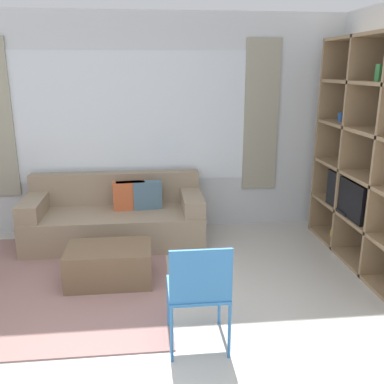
# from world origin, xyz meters

# --- Properties ---
(ground_plane) EXTENTS (16.00, 16.00, 0.00)m
(ground_plane) POSITION_xyz_m (0.00, 0.00, 0.00)
(ground_plane) COLOR beige
(wall_back) EXTENTS (6.54, 0.11, 2.70)m
(wall_back) POSITION_xyz_m (0.00, 2.97, 1.36)
(wall_back) COLOR silver
(wall_back) RESTS_ON ground_plane
(area_rug) EXTENTS (2.70, 2.37, 0.01)m
(area_rug) POSITION_xyz_m (-1.00, 1.46, 0.01)
(area_rug) COLOR gray
(area_rug) RESTS_ON ground_plane
(shelving_unit) EXTENTS (0.40, 2.11, 2.38)m
(shelving_unit) POSITION_xyz_m (2.51, 1.61, 1.17)
(shelving_unit) COLOR #515660
(shelving_unit) RESTS_ON ground_plane
(couch_main) EXTENTS (2.09, 0.87, 0.79)m
(couch_main) POSITION_xyz_m (-0.22, 2.49, 0.30)
(couch_main) COLOR gray
(couch_main) RESTS_ON ground_plane
(ottoman) EXTENTS (0.82, 0.54, 0.37)m
(ottoman) POSITION_xyz_m (-0.22, 1.43, 0.18)
(ottoman) COLOR brown
(ottoman) RESTS_ON ground_plane
(folding_chair) EXTENTS (0.44, 0.46, 0.86)m
(folding_chair) POSITION_xyz_m (0.52, 0.29, 0.52)
(folding_chair) COLOR #3375B7
(folding_chair) RESTS_ON ground_plane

